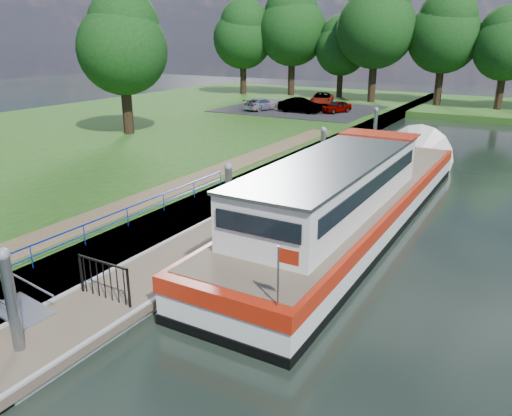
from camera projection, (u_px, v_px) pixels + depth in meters
The scene contains 17 objects.
ground at pixel (40, 352), 12.16m from camera, with size 160.00×160.00×0.00m, color black.
riverbank at pixel (54, 148), 32.85m from camera, with size 32.00×90.00×0.78m, color #214A15.
bank_edge at pixel (257, 180), 25.54m from camera, with size 1.10×90.00×0.78m, color #473D2D.
footpath at pixel (133, 204), 20.54m from camera, with size 1.60×40.00×0.05m, color brown.
carpark at pixel (299, 109), 48.26m from camera, with size 14.00×12.00×0.06m, color black.
blue_fence at pixel (59, 240), 15.50m from camera, with size 0.04×18.04×0.72m.
pontoon at pixel (283, 202), 22.76m from camera, with size 2.50×30.00×0.56m.
mooring_piles at pixel (283, 179), 22.41m from camera, with size 0.30×27.30×3.55m.
gangway at pixel (7, 302), 13.24m from camera, with size 2.58×1.00×0.92m.
gate_panel at pixel (104, 275), 13.59m from camera, with size 1.85×0.05×1.15m.
barge at pixel (359, 196), 20.60m from camera, with size 4.36×21.15×4.78m.
horizon_trees at pixel (431, 31), 50.28m from camera, with size 54.38×10.03×12.87m.
bank_tree_a at pixel (123, 42), 33.93m from camera, with size 6.12×6.12×9.72m.
car_a at pixel (336, 107), 45.42m from camera, with size 1.26×3.13×1.06m, color #999999.
car_b at pixel (300, 105), 45.50m from camera, with size 1.38×3.97×1.31m, color #999999.
car_c at pixel (262, 104), 47.07m from camera, with size 1.55×3.82×1.11m, color #999999.
car_d at pixel (322, 99), 50.22m from camera, with size 2.11×4.57×1.27m, color #999999.
Camera 1 is at (9.74, -6.36, 7.25)m, focal length 35.00 mm.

